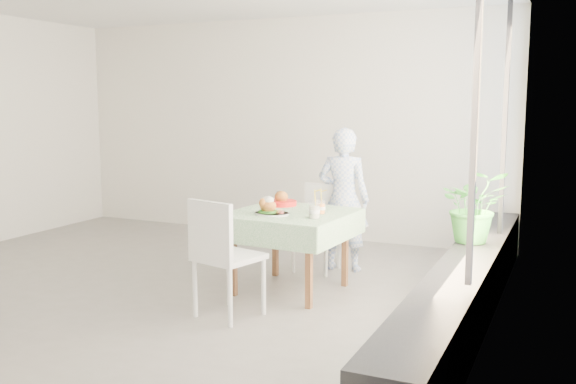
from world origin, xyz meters
The scene contains 14 objects.
floor centered at (0.00, 0.00, 0.00)m, with size 6.00×6.00×0.00m, color #615E5B.
wall_back centered at (0.00, 2.50, 1.40)m, with size 6.00×0.02×2.80m, color white.
wall_right centered at (3.00, 0.00, 1.40)m, with size 0.02×5.00×2.80m, color white.
window_pane centered at (2.97, 0.00, 1.65)m, with size 0.01×4.80×2.18m, color #D1E0F9.
window_ledge centered at (2.80, 0.00, 0.25)m, with size 0.40×4.80×0.50m, color black.
cafe_table centered at (1.19, 0.17, 0.46)m, with size 1.11×1.11×0.74m.
chair_far centered at (1.15, 0.95, 0.27)m, with size 0.43×0.43×0.89m.
chair_near centered at (1.02, -0.69, 0.30)m, with size 0.56×0.56×0.98m.
diner centered at (1.38, 1.09, 0.74)m, with size 0.54×0.36×1.48m, color #86A2D7.
main_dish centered at (1.08, -0.03, 0.80)m, with size 0.32×0.32×0.17m.
juice_cup_orange centered at (1.47, 0.20, 0.80)m, with size 0.09×0.09×0.25m.
juice_cup_lemonade centered at (1.51, -0.03, 0.81)m, with size 0.10×0.10×0.29m.
second_dish centered at (0.95, 0.48, 0.78)m, with size 0.30×0.30×0.14m.
potted_plant centered at (2.75, 0.68, 0.83)m, with size 0.59×0.51×0.65m, color #307E2A.
Camera 1 is at (3.55, -5.10, 1.75)m, focal length 40.00 mm.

